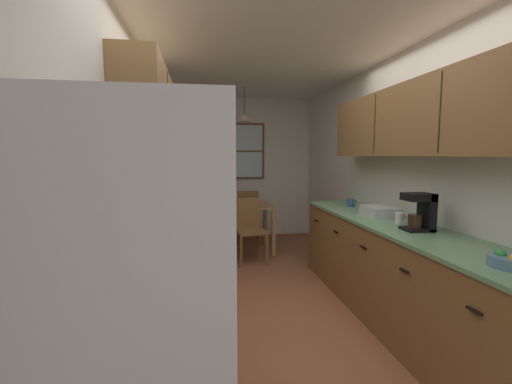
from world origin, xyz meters
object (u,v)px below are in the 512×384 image
(dining_chair_far, at_px, (247,213))
(coffee_maker, at_px, (421,211))
(dining_chair_near, at_px, (249,227))
(mug_by_coffeemaker, at_px, (351,202))
(stove_range, at_px, (158,324))
(dining_table, at_px, (245,212))
(trash_bin, at_px, (204,241))
(fruit_bowl, at_px, (511,261))
(mug_spare, at_px, (400,218))
(microwave_over_range, at_px, (131,135))
(refrigerator, at_px, (144,316))
(storage_canister, at_px, (164,224))
(dish_rack, at_px, (380,211))

(dining_chair_far, bearing_deg, coffee_maker, -73.88)
(dining_chair_near, xyz_separation_m, mug_by_coffeemaker, (1.11, -0.89, 0.45))
(stove_range, relative_size, coffee_maker, 3.60)
(dining_table, bearing_deg, stove_range, -106.31)
(dining_table, distance_m, trash_bin, 0.87)
(mug_by_coffeemaker, distance_m, fruit_bowl, 2.26)
(mug_spare, bearing_deg, trash_bin, 130.21)
(microwave_over_range, xyz_separation_m, dining_chair_near, (1.05, 2.64, -1.13))
(trash_bin, bearing_deg, refrigerator, -94.20)
(storage_canister, bearing_deg, dining_table, 70.59)
(stove_range, bearing_deg, trash_bin, 83.87)
(storage_canister, relative_size, coffee_maker, 0.63)
(refrigerator, xyz_separation_m, trash_bin, (0.25, 3.44, -0.56))
(microwave_over_range, xyz_separation_m, coffee_maker, (2.15, 0.41, -0.57))
(refrigerator, height_order, stove_range, refrigerator)
(trash_bin, bearing_deg, microwave_over_range, -98.47)
(dining_table, relative_size, trash_bin, 1.42)
(trash_bin, distance_m, fruit_bowl, 3.70)
(dining_table, bearing_deg, microwave_over_range, -108.15)
(coffee_maker, xyz_separation_m, fruit_bowl, (-0.09, -0.92, -0.12))
(refrigerator, xyz_separation_m, stove_range, (-0.04, 0.70, -0.39))
(dining_chair_near, bearing_deg, trash_bin, 171.04)
(mug_spare, bearing_deg, dining_chair_near, 119.30)
(dining_chair_near, relative_size, dish_rack, 2.65)
(trash_bin, relative_size, mug_by_coffeemaker, 4.81)
(stove_range, bearing_deg, microwave_over_range, 179.97)
(microwave_over_range, distance_m, dining_chair_far, 4.15)
(dining_chair_far, bearing_deg, microwave_over_range, -106.90)
(trash_bin, xyz_separation_m, mug_by_coffeemaker, (1.74, -0.99, 0.66))
(dining_chair_near, height_order, storage_canister, storage_canister)
(stove_range, bearing_deg, dish_rack, 27.73)
(dining_table, height_order, mug_by_coffeemaker, mug_by_coffeemaker)
(dining_chair_near, bearing_deg, mug_by_coffeemaker, -38.84)
(dining_table, distance_m, fruit_bowl, 3.88)
(stove_range, relative_size, dining_chair_near, 1.22)
(storage_canister, bearing_deg, dish_rack, 14.82)
(refrigerator, distance_m, dining_chair_far, 4.64)
(microwave_over_range, height_order, mug_spare, microwave_over_range)
(storage_canister, bearing_deg, fruit_bowl, -28.07)
(microwave_over_range, relative_size, dining_table, 0.76)
(stove_range, relative_size, dish_rack, 3.24)
(microwave_over_range, height_order, dining_chair_far, microwave_over_range)
(storage_canister, relative_size, dish_rack, 0.56)
(dining_chair_near, distance_m, mug_spare, 2.27)
(microwave_over_range, height_order, dining_table, microwave_over_range)
(stove_range, bearing_deg, fruit_bowl, -14.65)
(dining_chair_near, relative_size, trash_bin, 1.54)
(microwave_over_range, xyz_separation_m, dining_chair_far, (1.16, 3.82, -1.13))
(dining_chair_far, bearing_deg, mug_by_coffeemaker, -64.48)
(refrigerator, height_order, dish_rack, refrigerator)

